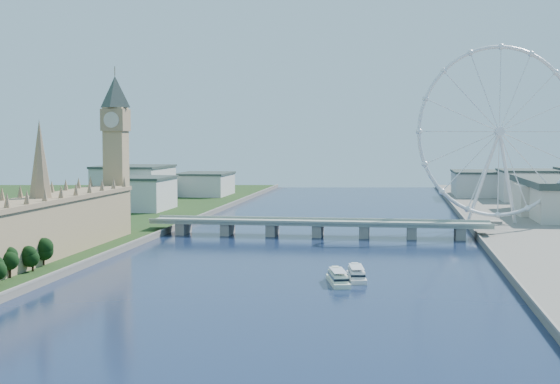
# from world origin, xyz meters

# --- Properties ---
(ground) EXTENTS (2000.00, 2000.00, 0.00)m
(ground) POSITION_xyz_m (0.00, 0.00, 0.00)
(ground) COLOR navy
(ground) RESTS_ON ground
(parliament_range) EXTENTS (24.00, 200.00, 70.00)m
(parliament_range) POSITION_xyz_m (-128.00, 170.00, 18.48)
(parliament_range) COLOR tan
(parliament_range) RESTS_ON ground
(big_ben) EXTENTS (20.02, 20.02, 110.00)m
(big_ben) POSITION_xyz_m (-128.00, 278.00, 66.57)
(big_ben) COLOR tan
(big_ben) RESTS_ON ground
(westminster_bridge) EXTENTS (220.00, 22.00, 9.50)m
(westminster_bridge) POSITION_xyz_m (0.00, 300.00, 6.63)
(westminster_bridge) COLOR gray
(westminster_bridge) RESTS_ON ground
(london_eye) EXTENTS (113.60, 39.12, 124.30)m
(london_eye) POSITION_xyz_m (119.98, 355.08, 67.52)
(london_eye) COLOR silver
(london_eye) RESTS_ON ground
(county_hall) EXTENTS (54.00, 144.00, 35.00)m
(county_hall) POSITION_xyz_m (175.00, 430.00, 0.00)
(county_hall) COLOR beige
(county_hall) RESTS_ON ground
(city_skyline) EXTENTS (505.00, 280.00, 32.00)m
(city_skyline) POSITION_xyz_m (39.22, 560.08, 16.96)
(city_skyline) COLOR beige
(city_skyline) RESTS_ON ground
(tour_boat_near) EXTENTS (13.76, 30.43, 6.52)m
(tour_boat_near) POSITION_xyz_m (25.17, 136.41, 0.00)
(tour_boat_near) COLOR silver
(tour_boat_near) RESTS_ON ground
(tour_boat_far) EXTENTS (11.42, 30.05, 6.47)m
(tour_boat_far) POSITION_xyz_m (32.62, 147.62, 0.00)
(tour_boat_far) COLOR silver
(tour_boat_far) RESTS_ON ground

